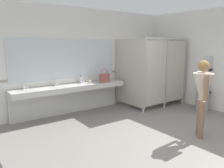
# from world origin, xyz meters

# --- Properties ---
(ground_plane) EXTENTS (5.96, 6.69, 0.10)m
(ground_plane) POSITION_xyz_m (0.00, 0.00, -0.05)
(ground_plane) COLOR gray
(wall_back) EXTENTS (5.96, 0.12, 2.92)m
(wall_back) POSITION_xyz_m (0.00, 3.10, 1.46)
(wall_back) COLOR silver
(wall_back) RESTS_ON ground_plane
(wall_back_tile_band) EXTENTS (5.96, 0.01, 0.06)m
(wall_back_tile_band) POSITION_xyz_m (0.00, 3.04, 1.05)
(wall_back_tile_band) COLOR #9E937F
(wall_back_tile_band) RESTS_ON wall_back
(vanity_counter) EXTENTS (3.17, 0.52, 0.93)m
(vanity_counter) POSITION_xyz_m (-0.87, 2.84, 0.60)
(vanity_counter) COLOR silver
(vanity_counter) RESTS_ON ground_plane
(mirror_panel) EXTENTS (3.07, 0.02, 1.07)m
(mirror_panel) POSITION_xyz_m (-0.87, 3.03, 1.51)
(mirror_panel) COLOR silver
(mirror_panel) RESTS_ON wall_back
(bathroom_stalls) EXTENTS (1.82, 1.35, 2.10)m
(bathroom_stalls) POSITION_xyz_m (1.70, 2.16, 1.09)
(bathroom_stalls) COLOR #B2AD9E
(bathroom_stalls) RESTS_ON ground_plane
(paper_towel_dispenser_upper) EXTENTS (0.36, 0.13, 0.44)m
(paper_towel_dispenser_upper) POSITION_xyz_m (2.61, 0.89, 1.34)
(paper_towel_dispenser_upper) COLOR #B7BABF
(paper_towel_dispenser_upper) RESTS_ON wall_side_right
(paper_towel_dispenser_lower) EXTENTS (0.31, 0.13, 0.45)m
(paper_towel_dispenser_lower) POSITION_xyz_m (2.61, 0.89, 0.68)
(paper_towel_dispenser_lower) COLOR #B7BABF
(paper_towel_dispenser_lower) RESTS_ON wall_side_right
(trash_bin) EXTENTS (0.36, 0.36, 0.75)m
(trash_bin) POSITION_xyz_m (2.37, 0.89, 0.38)
(trash_bin) COLOR #99999E
(trash_bin) RESTS_ON ground_plane
(person_standing) EXTENTS (0.57, 0.57, 1.60)m
(person_standing) POSITION_xyz_m (0.59, -0.17, 1.01)
(person_standing) COLOR #8C664C
(person_standing) RESTS_ON ground_plane
(handbag) EXTENTS (0.29, 0.13, 0.40)m
(handbag) POSITION_xyz_m (0.11, 2.63, 0.96)
(handbag) COLOR #934C42
(handbag) RESTS_ON vanity_counter
(soap_dispenser) EXTENTS (0.07, 0.07, 0.22)m
(soap_dispenser) POSITION_xyz_m (-0.50, 2.92, 0.92)
(soap_dispenser) COLOR white
(soap_dispenser) RESTS_ON vanity_counter
(paper_cup) EXTENTS (0.07, 0.07, 0.09)m
(paper_cup) POSITION_xyz_m (-0.33, 2.72, 0.86)
(paper_cup) COLOR beige
(paper_cup) RESTS_ON vanity_counter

